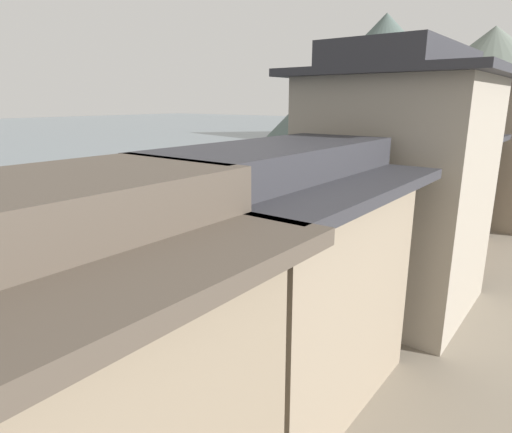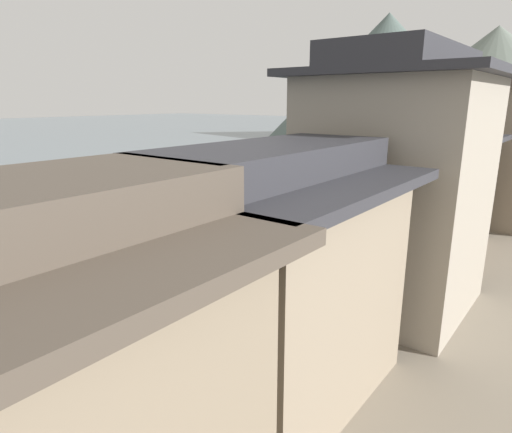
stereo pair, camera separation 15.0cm
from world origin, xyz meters
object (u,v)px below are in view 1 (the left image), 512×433
at_px(boat_moored_nearest, 371,223).
at_px(house_waterfront_narrow, 434,187).
at_px(boat_moored_third, 406,205).
at_px(boat_moored_far, 327,183).
at_px(boat_moored_second, 447,179).
at_px(house_waterfront_tall, 395,184).
at_px(mooring_post_dock_mid, 262,285).
at_px(stone_bridge, 459,134).
at_px(house_waterfront_far, 491,148).
at_px(mooring_post_dock_near, 113,363).
at_px(house_waterfront_second, 276,274).
at_px(boat_midriver_drifting, 218,295).

distance_m(boat_moored_nearest, house_waterfront_narrow, 7.84).
xyz_separation_m(boat_moored_nearest, boat_moored_third, (0.21, 6.12, 0.11)).
bearing_deg(boat_moored_third, house_waterfront_narrow, -65.80).
bearing_deg(boat_moored_far, boat_moored_second, 51.56).
relative_size(house_waterfront_tall, mooring_post_dock_mid, 11.96).
relative_size(mooring_post_dock_mid, stone_bridge, 0.03).
height_order(house_waterfront_far, mooring_post_dock_mid, house_waterfront_far).
distance_m(boat_moored_third, house_waterfront_far, 7.98).
bearing_deg(mooring_post_dock_near, stone_bridge, 96.79).
height_order(house_waterfront_second, house_waterfront_far, house_waterfront_far).
bearing_deg(boat_moored_nearest, mooring_post_dock_mid, -82.60).
relative_size(boat_moored_nearest, boat_moored_third, 1.34).
xyz_separation_m(boat_moored_nearest, boat_moored_second, (-0.52, 20.32, 0.06)).
xyz_separation_m(boat_moored_second, house_waterfront_narrow, (5.58, -25.00, 3.68)).
xyz_separation_m(boat_moored_third, house_waterfront_far, (5.72, -2.61, 4.91)).
xyz_separation_m(boat_moored_far, house_waterfront_tall, (14.47, -21.85, 4.88)).
relative_size(boat_moored_nearest, boat_moored_second, 1.01).
xyz_separation_m(boat_midriver_drifting, house_waterfront_second, (5.68, -3.94, 3.65)).
distance_m(house_waterfront_tall, mooring_post_dock_near, 10.51).
bearing_deg(mooring_post_dock_near, mooring_post_dock_mid, 90.00).
bearing_deg(boat_moored_far, stone_bridge, 86.59).
height_order(boat_moored_second, mooring_post_dock_near, mooring_post_dock_near).
bearing_deg(boat_moored_third, house_waterfront_tall, -73.04).
bearing_deg(boat_moored_third, house_waterfront_second, -78.27).
bearing_deg(boat_moored_far, boat_moored_third, -23.01).
bearing_deg(mooring_post_dock_mid, boat_midriver_drifting, -178.51).
height_order(boat_moored_third, stone_bridge, stone_bridge).
distance_m(boat_moored_far, mooring_post_dock_near, 32.65).
bearing_deg(boat_midriver_drifting, mooring_post_dock_mid, 1.49).
height_order(boat_moored_nearest, boat_moored_far, boat_moored_far).
distance_m(boat_moored_second, stone_bridge, 29.30).
relative_size(boat_moored_third, mooring_post_dock_near, 4.85).
height_order(mooring_post_dock_mid, stone_bridge, stone_bridge).
bearing_deg(house_waterfront_tall, boat_moored_second, 100.93).
height_order(house_waterfront_second, house_waterfront_tall, house_waterfront_tall).
distance_m(boat_moored_nearest, boat_moored_second, 20.33).
distance_m(mooring_post_dock_near, mooring_post_dock_mid, 6.49).
height_order(boat_midriver_drifting, mooring_post_dock_near, mooring_post_dock_near).
relative_size(house_waterfront_narrow, mooring_post_dock_mid, 9.74).
xyz_separation_m(house_waterfront_far, mooring_post_dock_near, (-4.05, -24.43, -3.85)).
bearing_deg(stone_bridge, mooring_post_dock_near, -83.21).
distance_m(house_waterfront_second, mooring_post_dock_mid, 5.89).
distance_m(boat_moored_second, house_waterfront_narrow, 25.87).
xyz_separation_m(boat_midriver_drifting, house_waterfront_narrow, (5.43, 9.81, 3.64)).
bearing_deg(boat_midriver_drifting, boat_moored_nearest, 88.51).
distance_m(boat_moored_second, mooring_post_dock_mid, 34.85).
xyz_separation_m(house_waterfront_second, mooring_post_dock_mid, (-3.43, 4.00, -2.64)).
xyz_separation_m(boat_moored_nearest, house_waterfront_second, (5.30, -18.43, 3.74)).
bearing_deg(boat_moored_nearest, boat_moored_far, 131.42).
bearing_deg(house_waterfront_narrow, boat_midriver_drifting, -118.98).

